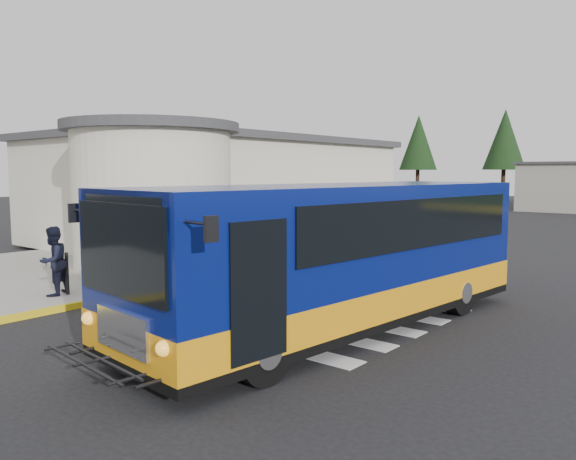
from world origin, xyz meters
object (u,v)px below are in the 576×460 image
Objects in this scene: pedestrian_b at (53,261)px; pedestrian_a at (97,258)px; bollard at (67,274)px; transit_bus at (339,261)px.

pedestrian_a is at bearing 153.85° from pedestrian_b.
bollard is at bearing 170.24° from pedestrian_a.
transit_bus is 10.03× the size of bollard.
pedestrian_b is 1.62× the size of bollard.
pedestrian_b is 0.47m from bollard.
pedestrian_a is 0.93× the size of pedestrian_b.
transit_bus is at bearing 18.16° from bollard.
pedestrian_a is at bearing -163.67° from transit_bus.
bollard is (0.17, 0.28, -0.34)m from pedestrian_b.
transit_bus reaches higher than pedestrian_b.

